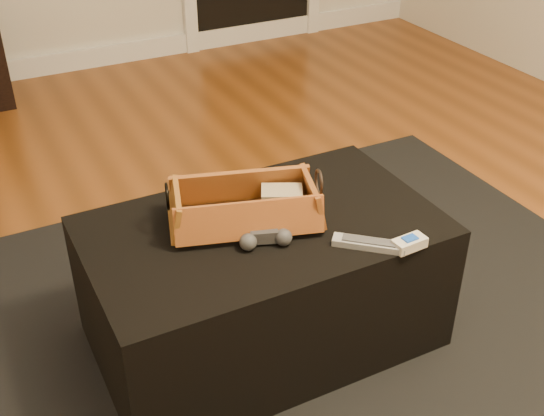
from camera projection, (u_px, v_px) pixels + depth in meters
name	position (u px, v px, depth m)	size (l,w,h in m)	color
floor	(261.00, 362.00, 2.07)	(5.00, 5.50, 0.01)	brown
baseboard	(59.00, 63.00, 4.10)	(5.00, 0.04, 0.12)	white
area_rug	(271.00, 347.00, 2.11)	(2.60, 2.00, 0.01)	black
ottoman	(263.00, 283.00, 2.04)	(1.00, 0.60, 0.42)	black
tv_remote	(238.00, 219.00, 1.90)	(0.22, 0.05, 0.02)	black
cloth_bundle	(282.00, 199.00, 1.95)	(0.12, 0.08, 0.06)	tan
wicker_basket	(245.00, 208.00, 1.91)	(0.47, 0.33, 0.15)	#A67325
game_controller	(265.00, 237.00, 1.83)	(0.15, 0.10, 0.05)	#2D2D30
silver_remote	(369.00, 244.00, 1.83)	(0.18, 0.16, 0.02)	#ACAFB4
cream_gadget	(409.00, 243.00, 1.82)	(0.10, 0.05, 0.03)	beige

